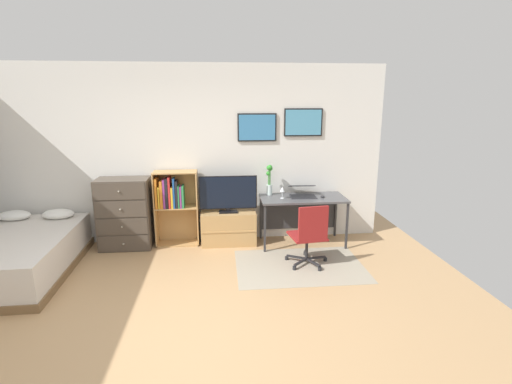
# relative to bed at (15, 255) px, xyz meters

# --- Properties ---
(ground_plane) EXTENTS (7.20, 7.20, 0.00)m
(ground_plane) POSITION_rel_bed_xyz_m (2.09, -1.36, -0.26)
(ground_plane) COLOR tan
(wall_back_with_posters) EXTENTS (6.12, 0.09, 2.70)m
(wall_back_with_posters) POSITION_rel_bed_xyz_m (2.11, 1.07, 1.10)
(wall_back_with_posters) COLOR silver
(wall_back_with_posters) RESTS_ON ground_plane
(area_rug) EXTENTS (1.70, 1.20, 0.01)m
(area_rug) POSITION_rel_bed_xyz_m (3.66, -0.12, -0.25)
(area_rug) COLOR #9E937F
(area_rug) RESTS_ON ground_plane
(bed) EXTENTS (1.42, 2.06, 0.63)m
(bed) POSITION_rel_bed_xyz_m (0.00, 0.00, 0.00)
(bed) COLOR brown
(bed) RESTS_ON ground_plane
(dresser) EXTENTS (0.75, 0.46, 1.06)m
(dresser) POSITION_rel_bed_xyz_m (1.20, 0.80, 0.27)
(dresser) COLOR #4C4238
(dresser) RESTS_ON ground_plane
(bookshelf) EXTENTS (0.64, 0.30, 1.14)m
(bookshelf) POSITION_rel_bed_xyz_m (1.91, 0.86, 0.43)
(bookshelf) COLOR tan
(bookshelf) RESTS_ON ground_plane
(tv_stand) EXTENTS (0.83, 0.41, 0.51)m
(tv_stand) POSITION_rel_bed_xyz_m (2.74, 0.81, -0.00)
(tv_stand) COLOR tan
(tv_stand) RESTS_ON ground_plane
(television) EXTENTS (0.87, 0.16, 0.56)m
(television) POSITION_rel_bed_xyz_m (2.74, 0.79, 0.53)
(television) COLOR black
(television) RESTS_ON tv_stand
(desk) EXTENTS (1.28, 0.63, 0.74)m
(desk) POSITION_rel_bed_xyz_m (3.86, 0.78, 0.35)
(desk) COLOR #4C4C4F
(desk) RESTS_ON ground_plane
(office_chair) EXTENTS (0.57, 0.58, 0.86)m
(office_chair) POSITION_rel_bed_xyz_m (3.78, -0.13, 0.20)
(office_chair) COLOR #232326
(office_chair) RESTS_ON ground_plane
(laptop) EXTENTS (0.41, 0.44, 0.17)m
(laptop) POSITION_rel_bed_xyz_m (3.87, 0.79, 0.55)
(laptop) COLOR #333338
(laptop) RESTS_ON desk
(computer_mouse) EXTENTS (0.06, 0.10, 0.03)m
(computer_mouse) POSITION_rel_bed_xyz_m (4.15, 0.66, 0.50)
(computer_mouse) COLOR #262628
(computer_mouse) RESTS_ON desk
(bamboo_vase) EXTENTS (0.10, 0.10, 0.47)m
(bamboo_vase) POSITION_rel_bed_xyz_m (3.38, 0.90, 0.75)
(bamboo_vase) COLOR silver
(bamboo_vase) RESTS_ON desk
(wine_glass) EXTENTS (0.07, 0.07, 0.18)m
(wine_glass) POSITION_rel_bed_xyz_m (3.54, 0.66, 0.62)
(wine_glass) COLOR silver
(wine_glass) RESTS_ON desk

